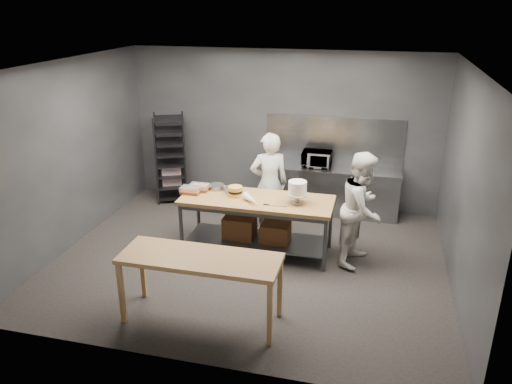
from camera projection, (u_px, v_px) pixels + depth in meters
The scene contains 16 objects.
ground at pixel (250, 259), 7.91m from camera, with size 6.00×6.00×0.00m, color black.
back_wall at pixel (282, 129), 9.63m from camera, with size 6.00×0.04×3.00m, color #4C4F54.
work_table at pixel (256, 218), 7.97m from camera, with size 2.40×0.90×0.92m.
near_counter at pixel (200, 263), 6.14m from camera, with size 2.00×0.70×0.90m.
back_counter at pixel (330, 190), 9.49m from camera, with size 2.60×0.60×0.90m.
splashback_panel at pixel (334, 140), 9.44m from camera, with size 2.60×0.02×0.90m, color slate.
speed_rack at pixel (171, 159), 9.99m from camera, with size 0.80×0.83×1.75m.
chef_behind at pixel (269, 184), 8.52m from camera, with size 0.66×0.43×1.80m, color silver.
chef_right at pixel (362, 209), 7.54m from camera, with size 0.86×0.67×1.77m, color silver.
microwave at pixel (317, 159), 9.34m from camera, with size 0.54×0.37×0.30m, color black.
frosted_cake_stand at pixel (297, 189), 7.57m from camera, with size 0.34×0.34×0.36m.
layer_cake at pixel (235, 191), 7.91m from camera, with size 0.22×0.22×0.16m.
cake_pans at pixel (225, 188), 8.16m from camera, with size 0.56×0.32×0.07m.
piping_bag at pixel (251, 200), 7.64m from camera, with size 0.12×0.12×0.38m, color white.
offset_spatula at pixel (272, 205), 7.57m from camera, with size 0.36×0.02×0.02m.
pastry_clamshells at pixel (195, 189), 8.08m from camera, with size 0.40×0.36×0.11m.
Camera 1 is at (1.78, -6.76, 3.85)m, focal length 35.00 mm.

